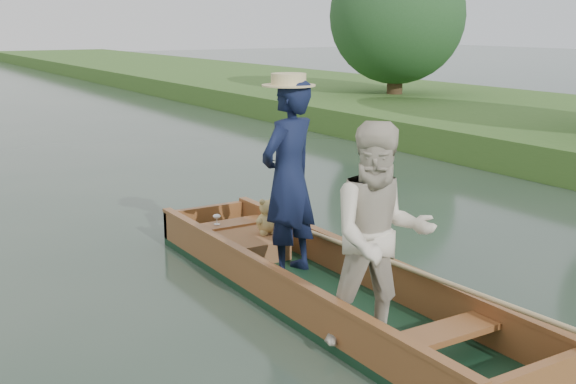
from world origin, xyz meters
TOP-DOWN VIEW (x-y plane):
  - ground at (0.00, 0.00)m, footprint 120.00×120.00m
  - trees_far at (1.97, 8.09)m, footprint 22.92×15.10m
  - punt at (-0.08, -0.14)m, footprint 1.32×5.21m

SIDE VIEW (x-z plane):
  - ground at x=0.00m, z-range 0.00..0.00m
  - punt at x=-0.08m, z-range -0.33..1.75m
  - trees_far at x=1.97m, z-range 0.21..4.85m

